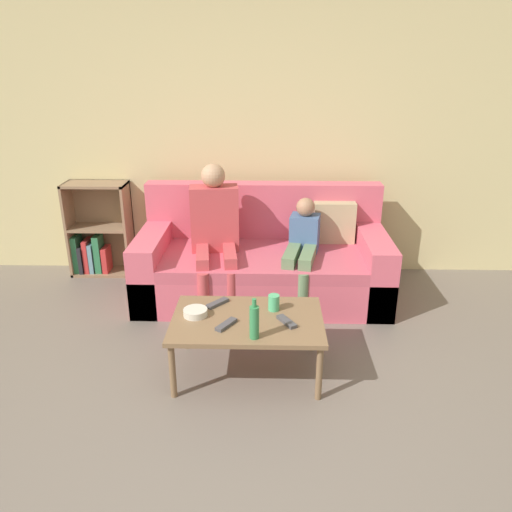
% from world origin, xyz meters
% --- Properties ---
extents(ground_plane, '(22.00, 22.00, 0.00)m').
position_xyz_m(ground_plane, '(0.00, 0.00, 0.00)').
color(ground_plane, '#70665B').
extents(wall_back, '(12.00, 0.06, 2.60)m').
position_xyz_m(wall_back, '(0.00, 2.74, 1.30)').
color(wall_back, beige).
rests_on(wall_back, ground_plane).
extents(couch, '(2.09, 0.96, 0.91)m').
position_xyz_m(couch, '(0.14, 2.13, 0.29)').
color(couch, '#DB5B70').
rests_on(couch, ground_plane).
extents(bookshelf, '(0.57, 0.28, 0.88)m').
position_xyz_m(bookshelf, '(-1.44, 2.58, 0.36)').
color(bookshelf, '#8E7051').
rests_on(bookshelf, ground_plane).
extents(coffee_table, '(0.96, 0.63, 0.40)m').
position_xyz_m(coffee_table, '(0.05, 0.95, 0.36)').
color(coffee_table, brown).
rests_on(coffee_table, ground_plane).
extents(person_adult, '(0.43, 0.69, 1.15)m').
position_xyz_m(person_adult, '(-0.26, 2.04, 0.66)').
color(person_adult, '#C6474C').
rests_on(person_adult, ground_plane).
extents(person_child, '(0.35, 0.68, 0.87)m').
position_xyz_m(person_child, '(0.45, 1.97, 0.50)').
color(person_child, '#66845B').
rests_on(person_child, ground_plane).
extents(cup_near, '(0.07, 0.07, 0.11)m').
position_xyz_m(cup_near, '(0.22, 1.07, 0.45)').
color(cup_near, '#4CB77A').
rests_on(cup_near, coffee_table).
extents(tv_remote_0, '(0.13, 0.17, 0.02)m').
position_xyz_m(tv_remote_0, '(-0.08, 0.85, 0.41)').
color(tv_remote_0, '#47474C').
rests_on(tv_remote_0, coffee_table).
extents(tv_remote_1, '(0.13, 0.17, 0.02)m').
position_xyz_m(tv_remote_1, '(0.30, 0.89, 0.41)').
color(tv_remote_1, '#47474C').
rests_on(tv_remote_1, coffee_table).
extents(tv_remote_2, '(0.15, 0.16, 0.02)m').
position_xyz_m(tv_remote_2, '(-0.16, 1.13, 0.41)').
color(tv_remote_2, '#47474C').
rests_on(tv_remote_2, coffee_table).
extents(snack_bowl, '(0.16, 0.16, 0.05)m').
position_xyz_m(snack_bowl, '(-0.29, 0.98, 0.42)').
color(snack_bowl, beige).
rests_on(snack_bowl, coffee_table).
extents(bottle, '(0.06, 0.06, 0.26)m').
position_xyz_m(bottle, '(0.10, 0.71, 0.51)').
color(bottle, '#33844C').
rests_on(bottle, coffee_table).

